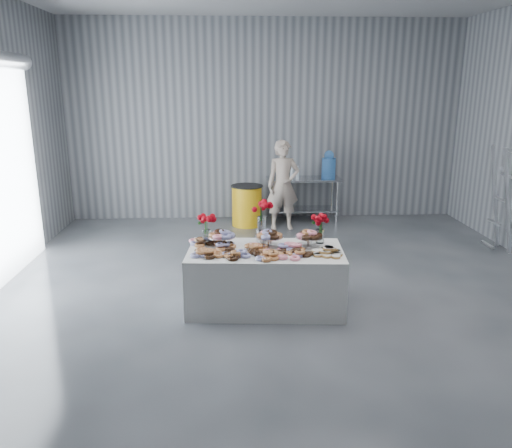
{
  "coord_description": "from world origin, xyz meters",
  "views": [
    {
      "loc": [
        -0.73,
        -5.81,
        2.69
      ],
      "look_at": [
        -0.4,
        0.5,
        0.95
      ],
      "focal_mm": 35.0,
      "sensor_mm": 36.0,
      "label": 1
    }
  ],
  "objects_px": {
    "prep_table": "(303,192)",
    "water_jug": "(329,166)",
    "trash_barrel": "(247,205)",
    "person": "(283,185)",
    "stepladder": "(501,199)",
    "display_table": "(265,278)"
  },
  "relations": [
    {
      "from": "display_table",
      "to": "trash_barrel",
      "type": "relative_size",
      "value": 2.35
    },
    {
      "from": "prep_table",
      "to": "water_jug",
      "type": "distance_m",
      "value": 0.73
    },
    {
      "from": "water_jug",
      "to": "person",
      "type": "height_order",
      "value": "person"
    },
    {
      "from": "prep_table",
      "to": "person",
      "type": "height_order",
      "value": "person"
    },
    {
      "from": "prep_table",
      "to": "stepladder",
      "type": "relative_size",
      "value": 0.85
    },
    {
      "from": "display_table",
      "to": "trash_barrel",
      "type": "xyz_separation_m",
      "value": [
        -0.09,
        3.83,
        0.03
      ]
    },
    {
      "from": "display_table",
      "to": "stepladder",
      "type": "bearing_deg",
      "value": 26.45
    },
    {
      "from": "display_table",
      "to": "person",
      "type": "distance_m",
      "value": 3.64
    },
    {
      "from": "prep_table",
      "to": "stepladder",
      "type": "bearing_deg",
      "value": -34.83
    },
    {
      "from": "person",
      "to": "prep_table",
      "type": "bearing_deg",
      "value": 43.04
    },
    {
      "from": "display_table",
      "to": "person",
      "type": "height_order",
      "value": "person"
    },
    {
      "from": "stepladder",
      "to": "display_table",
      "type": "bearing_deg",
      "value": -153.55
    },
    {
      "from": "display_table",
      "to": "prep_table",
      "type": "bearing_deg",
      "value": 75.34
    },
    {
      "from": "display_table",
      "to": "stepladder",
      "type": "xyz_separation_m",
      "value": [
        4.06,
        2.02,
        0.51
      ]
    },
    {
      "from": "trash_barrel",
      "to": "person",
      "type": "bearing_deg",
      "value": -21.11
    },
    {
      "from": "trash_barrel",
      "to": "display_table",
      "type": "bearing_deg",
      "value": -88.61
    },
    {
      "from": "water_jug",
      "to": "stepladder",
      "type": "bearing_deg",
      "value": -39.89
    },
    {
      "from": "water_jug",
      "to": "display_table",
      "type": "bearing_deg",
      "value": -110.99
    },
    {
      "from": "water_jug",
      "to": "person",
      "type": "relative_size",
      "value": 0.32
    },
    {
      "from": "prep_table",
      "to": "trash_barrel",
      "type": "xyz_separation_m",
      "value": [
        -1.16,
        -0.27,
        -0.21
      ]
    },
    {
      "from": "prep_table",
      "to": "person",
      "type": "bearing_deg",
      "value": -131.78
    },
    {
      "from": "person",
      "to": "stepladder",
      "type": "relative_size",
      "value": 0.97
    }
  ]
}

